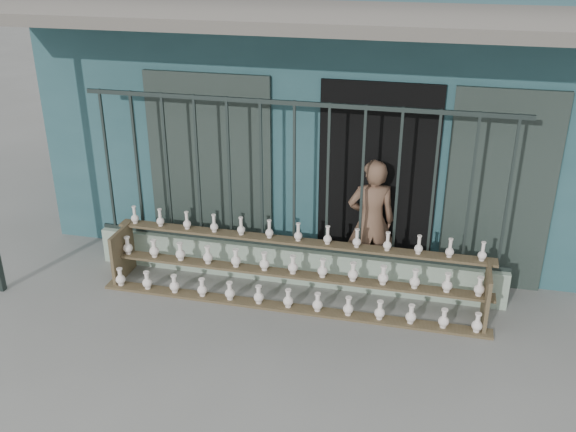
# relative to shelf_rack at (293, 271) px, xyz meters

# --- Properties ---
(ground) EXTENTS (60.00, 60.00, 0.00)m
(ground) POSITION_rel_shelf_rack_xyz_m (-0.08, -0.88, -0.36)
(ground) COLOR slate
(workshop_building) EXTENTS (7.40, 6.60, 3.21)m
(workshop_building) POSITION_rel_shelf_rack_xyz_m (-0.08, 3.35, 1.26)
(workshop_building) COLOR #295056
(workshop_building) RESTS_ON ground
(parapet_wall) EXTENTS (5.00, 0.20, 0.45)m
(parapet_wall) POSITION_rel_shelf_rack_xyz_m (-0.08, 0.42, -0.14)
(parapet_wall) COLOR #9BB59C
(parapet_wall) RESTS_ON ground
(security_fence) EXTENTS (5.00, 0.04, 1.80)m
(security_fence) POSITION_rel_shelf_rack_xyz_m (-0.08, 0.42, 0.99)
(security_fence) COLOR #283330
(security_fence) RESTS_ON parapet_wall
(shelf_rack) EXTENTS (4.50, 0.68, 0.85)m
(shelf_rack) POSITION_rel_shelf_rack_xyz_m (0.00, 0.00, 0.00)
(shelf_rack) COLOR brown
(shelf_rack) RESTS_ON ground
(elderly_woman) EXTENTS (0.65, 0.51, 1.56)m
(elderly_woman) POSITION_rel_shelf_rack_xyz_m (0.80, 0.67, 0.42)
(elderly_woman) COLOR brown
(elderly_woman) RESTS_ON ground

